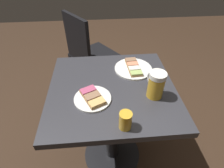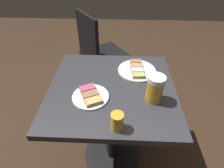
{
  "view_description": "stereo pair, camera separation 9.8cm",
  "coord_description": "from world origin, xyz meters",
  "px_view_note": "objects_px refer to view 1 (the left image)",
  "views": [
    {
      "loc": [
        -0.75,
        0.06,
        1.38
      ],
      "look_at": [
        0.0,
        0.0,
        0.75
      ],
      "focal_mm": 28.62,
      "sensor_mm": 36.0,
      "label": 1
    },
    {
      "loc": [
        -0.75,
        -0.03,
        1.38
      ],
      "look_at": [
        0.0,
        0.0,
        0.75
      ],
      "focal_mm": 28.62,
      "sensor_mm": 36.0,
      "label": 2
    }
  ],
  "objects_px": {
    "beer_glass_small": "(125,120)",
    "plate_near": "(133,68)",
    "plate_far": "(93,98)",
    "beer_mug": "(156,84)",
    "cafe_chair": "(89,53)"
  },
  "relations": [
    {
      "from": "plate_near",
      "to": "beer_glass_small",
      "type": "distance_m",
      "value": 0.45
    },
    {
      "from": "beer_mug",
      "to": "beer_glass_small",
      "type": "bearing_deg",
      "value": 136.45
    },
    {
      "from": "plate_near",
      "to": "beer_glass_small",
      "type": "xyz_separation_m",
      "value": [
        -0.43,
        0.11,
        0.03
      ]
    },
    {
      "from": "beer_glass_small",
      "to": "cafe_chair",
      "type": "bearing_deg",
      "value": 10.71
    },
    {
      "from": "beer_glass_small",
      "to": "plate_near",
      "type": "bearing_deg",
      "value": -14.82
    },
    {
      "from": "plate_far",
      "to": "beer_mug",
      "type": "height_order",
      "value": "beer_mug"
    },
    {
      "from": "plate_far",
      "to": "beer_mug",
      "type": "xyz_separation_m",
      "value": [
        0.01,
        -0.32,
        0.06
      ]
    },
    {
      "from": "plate_near",
      "to": "beer_glass_small",
      "type": "bearing_deg",
      "value": 165.18
    },
    {
      "from": "plate_near",
      "to": "beer_mug",
      "type": "xyz_separation_m",
      "value": [
        -0.24,
        -0.07,
        0.06
      ]
    },
    {
      "from": "plate_far",
      "to": "cafe_chair",
      "type": "bearing_deg",
      "value": 3.36
    },
    {
      "from": "plate_far",
      "to": "beer_glass_small",
      "type": "xyz_separation_m",
      "value": [
        -0.18,
        -0.14,
        0.03
      ]
    },
    {
      "from": "plate_near",
      "to": "plate_far",
      "type": "distance_m",
      "value": 0.35
    },
    {
      "from": "beer_mug",
      "to": "beer_glass_small",
      "type": "xyz_separation_m",
      "value": [
        -0.19,
        0.18,
        -0.03
      ]
    },
    {
      "from": "plate_near",
      "to": "beer_mug",
      "type": "height_order",
      "value": "beer_mug"
    },
    {
      "from": "beer_glass_small",
      "to": "cafe_chair",
      "type": "distance_m",
      "value": 1.05
    }
  ]
}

